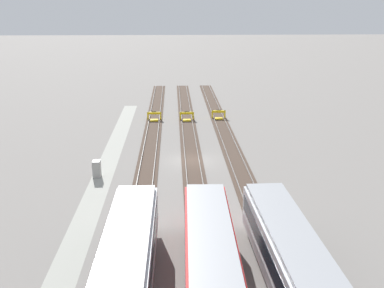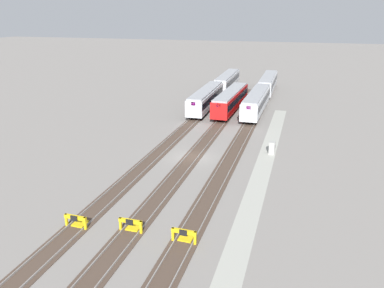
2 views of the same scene
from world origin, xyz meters
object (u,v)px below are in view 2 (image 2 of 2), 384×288
(bumper_stop_middle_track, at_px, (78,221))
(electrical_cabinet, at_px, (272,148))
(subway_car_front_row_centre, at_px, (227,81))
(subway_car_front_row_right_inner, at_px, (231,100))
(subway_car_front_row_leftmost, at_px, (256,102))
(bumper_stop_near_inner_track, at_px, (132,225))
(subway_car_front_row_left_inner, at_px, (206,98))
(bumper_stop_nearest_track, at_px, (185,235))
(subway_car_front_row_rightmost, at_px, (268,83))

(bumper_stop_middle_track, relative_size, electrical_cabinet, 1.25)
(subway_car_front_row_centre, height_order, subway_car_front_row_right_inner, same)
(subway_car_front_row_right_inner, bearing_deg, subway_car_front_row_leftmost, -90.00)
(subway_car_front_row_leftmost, xyz_separation_m, bumper_stop_near_inner_track, (-41.14, 4.56, -1.53))
(subway_car_front_row_left_inner, height_order, bumper_stop_near_inner_track, subway_car_front_row_left_inner)
(subway_car_front_row_left_inner, relative_size, bumper_stop_nearest_track, 9.02)
(subway_car_front_row_left_inner, xyz_separation_m, electrical_cabinet, (-19.97, -13.81, -1.24))
(subway_car_front_row_right_inner, relative_size, bumper_stop_middle_track, 9.01)
(subway_car_front_row_leftmost, distance_m, subway_car_front_row_left_inner, 9.16)
(subway_car_front_row_leftmost, xyz_separation_m, bumper_stop_middle_track, (-41.91, 9.13, -1.53))
(subway_car_front_row_rightmost, relative_size, bumper_stop_nearest_track, 9.00)
(subway_car_front_row_left_inner, xyz_separation_m, subway_car_front_row_right_inner, (0.00, -4.59, 0.00))
(subway_car_front_row_left_inner, distance_m, bumper_stop_near_inner_track, 41.43)
(subway_car_front_row_right_inner, xyz_separation_m, bumper_stop_middle_track, (-41.91, 4.56, -1.53))
(bumper_stop_nearest_track, bearing_deg, subway_car_front_row_centre, 8.65)
(bumper_stop_nearest_track, bearing_deg, subway_car_front_row_rightmost, 0.01)
(bumper_stop_nearest_track, distance_m, bumper_stop_middle_track, 9.18)
(bumper_stop_middle_track, bearing_deg, bumper_stop_near_inner_track, -80.54)
(subway_car_front_row_left_inner, relative_size, subway_car_front_row_rightmost, 1.00)
(subway_car_front_row_leftmost, bearing_deg, subway_car_front_row_left_inner, 90.00)
(bumper_stop_near_inner_track, distance_m, bumper_stop_middle_track, 4.64)
(subway_car_front_row_right_inner, bearing_deg, subway_car_front_row_left_inner, 90.00)
(subway_car_front_row_right_inner, relative_size, electrical_cabinet, 11.29)
(subway_car_front_row_leftmost, height_order, bumper_stop_middle_track, subway_car_front_row_leftmost)
(subway_car_front_row_left_inner, height_order, bumper_stop_middle_track, subway_car_front_row_left_inner)
(subway_car_front_row_centre, xyz_separation_m, bumper_stop_nearest_track, (-60.26, -9.17, -1.53))
(subway_car_front_row_left_inner, xyz_separation_m, bumper_stop_middle_track, (-41.91, -0.03, -1.53))
(subway_car_front_row_leftmost, height_order, subway_car_front_row_centre, same)
(electrical_cabinet, bearing_deg, bumper_stop_middle_track, 147.86)
(subway_car_front_row_left_inner, relative_size, electrical_cabinet, 11.29)
(subway_car_front_row_right_inner, relative_size, bumper_stop_nearest_track, 9.02)
(subway_car_front_row_centre, relative_size, subway_car_front_row_right_inner, 1.00)
(bumper_stop_nearest_track, xyz_separation_m, bumper_stop_near_inner_track, (0.20, 4.59, 0.00))
(subway_car_front_row_left_inner, height_order, subway_car_front_row_rightmost, same)
(subway_car_front_row_rightmost, xyz_separation_m, bumper_stop_near_inner_track, (-60.28, 4.58, -1.53))
(subway_car_front_row_centre, height_order, electrical_cabinet, subway_car_front_row_centre)
(subway_car_front_row_rightmost, bearing_deg, bumper_stop_near_inner_track, 175.66)
(bumper_stop_nearest_track, height_order, bumper_stop_middle_track, same)
(subway_car_front_row_left_inner, distance_m, electrical_cabinet, 24.31)
(subway_car_front_row_leftmost, distance_m, electrical_cabinet, 20.54)
(bumper_stop_near_inner_track, bearing_deg, subway_car_front_row_centre, 4.37)
(subway_car_front_row_centre, height_order, bumper_stop_nearest_track, subway_car_front_row_centre)
(bumper_stop_near_inner_track, height_order, bumper_stop_middle_track, same)
(subway_car_front_row_rightmost, relative_size, electrical_cabinet, 11.27)
(subway_car_front_row_centre, height_order, subway_car_front_row_rightmost, same)
(bumper_stop_middle_track, bearing_deg, electrical_cabinet, -32.14)
(subway_car_front_row_left_inner, xyz_separation_m, subway_car_front_row_rightmost, (19.13, -9.18, 0.00))
(subway_car_front_row_leftmost, relative_size, subway_car_front_row_left_inner, 1.00)
(subway_car_front_row_leftmost, xyz_separation_m, subway_car_front_row_left_inner, (0.00, 9.16, 0.00))
(subway_car_front_row_rightmost, xyz_separation_m, bumper_stop_middle_track, (-61.04, 9.15, -1.53))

